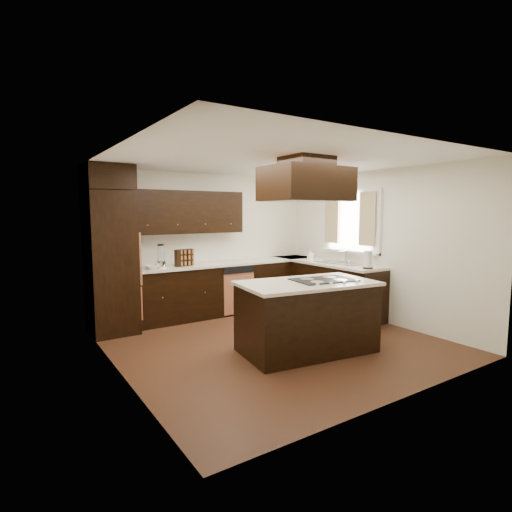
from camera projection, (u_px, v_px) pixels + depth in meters
name	position (u px, v px, depth m)	size (l,w,h in m)	color
floor	(273.00, 342.00, 5.62)	(4.20, 4.20, 0.02)	brown
ceiling	(274.00, 160.00, 5.35)	(4.20, 4.20, 0.02)	white
wall_back	(206.00, 243.00, 7.24)	(4.20, 0.02, 2.50)	white
wall_front	(406.00, 273.00, 3.73)	(4.20, 0.02, 2.50)	white
wall_left	(116.00, 264.00, 4.33)	(0.02, 4.20, 2.50)	white
wall_right	(377.00, 246.00, 6.63)	(0.02, 4.20, 2.50)	white
oven_column	(111.00, 263.00, 5.95)	(0.65, 0.75, 2.12)	black
wall_oven_face	(134.00, 257.00, 6.14)	(0.05, 0.62, 0.78)	#C06F4A
base_cabinets_back	(216.00, 290.00, 7.09)	(2.93, 0.60, 0.88)	black
base_cabinets_right	(325.00, 287.00, 7.30)	(0.60, 2.40, 0.88)	black
countertop_back	(216.00, 264.00, 7.02)	(2.93, 0.63, 0.04)	beige
countertop_right	(324.00, 263.00, 7.24)	(0.63, 2.40, 0.04)	beige
upper_cabinets	(187.00, 212.00, 6.79)	(2.00, 0.34, 0.72)	black
dishwasher_front	(239.00, 293.00, 7.01)	(0.60, 0.05, 0.72)	#C06F4A
window_frame	(351.00, 221.00, 7.02)	(0.06, 1.32, 1.12)	white
window_pane	(352.00, 221.00, 7.04)	(0.00, 1.20, 1.00)	white
curtain_left	(367.00, 219.00, 6.64)	(0.02, 0.34, 0.90)	beige
curtain_right	(332.00, 218.00, 7.34)	(0.02, 0.34, 0.90)	beige
sink_rim	(339.00, 263.00, 6.96)	(0.52, 0.84, 0.01)	silver
island	(307.00, 318.00, 5.19)	(1.68, 0.92, 0.88)	black
island_top	(307.00, 283.00, 5.14)	(1.74, 0.98, 0.04)	beige
cooktop	(324.00, 280.00, 5.25)	(0.79, 0.53, 0.01)	black
range_hood	(306.00, 184.00, 4.98)	(1.05, 0.72, 0.42)	black
hood_duct	(307.00, 162.00, 4.95)	(0.55, 0.50, 0.13)	black
blender_base	(161.00, 265.00, 6.42)	(0.15, 0.15, 0.10)	silver
blender_pitcher	(161.00, 254.00, 6.41)	(0.13, 0.13, 0.26)	silver
spice_rack	(184.00, 258.00, 6.62)	(0.34, 0.08, 0.28)	black
mixing_bowl	(152.00, 267.00, 6.33)	(0.24, 0.24, 0.06)	white
soap_bottle	(310.00, 255.00, 7.49)	(0.09, 0.09, 0.20)	white
paper_towel	(368.00, 260.00, 6.31)	(0.13, 0.13, 0.28)	white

